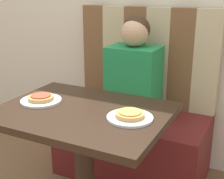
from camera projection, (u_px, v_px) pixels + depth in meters
The scene contains 8 objects.
booth_seat at pixel (132, 144), 2.23m from camera, with size 1.02×0.56×0.46m.
booth_backrest at pixel (147, 57), 2.25m from camera, with size 1.02×0.08×0.71m.
dining_table at pixel (83, 131), 1.56m from camera, with size 0.83×0.64×0.72m.
person at pixel (134, 70), 2.07m from camera, with size 0.33×0.25×0.67m.
plate_left at pixel (41, 101), 1.63m from camera, with size 0.21×0.21×0.01m.
plate_right at pixel (129, 118), 1.41m from camera, with size 0.21×0.21×0.01m.
pizza_left at pixel (40, 98), 1.62m from camera, with size 0.13×0.13×0.03m.
pizza_right at pixel (130, 114), 1.41m from camera, with size 0.13×0.13×0.03m.
Camera 1 is at (0.76, -1.21, 1.29)m, focal length 50.00 mm.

